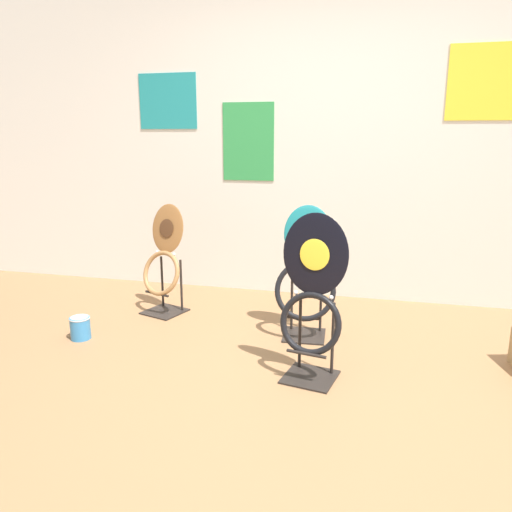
{
  "coord_description": "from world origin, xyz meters",
  "views": [
    {
      "loc": [
        0.35,
        -2.16,
        1.34
      ],
      "look_at": [
        -0.43,
        0.97,
        0.55
      ],
      "focal_mm": 35.0,
      "sensor_mm": 36.0,
      "label": 1
    }
  ],
  "objects_px": {
    "toilet_seat_display_woodgrain": "(164,263)",
    "toilet_seat_display_teal_sax": "(306,277)",
    "toilet_seat_display_jazz_black": "(312,303)",
    "paint_can": "(80,327)"
  },
  "relations": [
    {
      "from": "toilet_seat_display_teal_sax",
      "to": "toilet_seat_display_jazz_black",
      "type": "xyz_separation_m",
      "value": [
        0.12,
        -0.6,
        0.03
      ]
    },
    {
      "from": "toilet_seat_display_woodgrain",
      "to": "paint_can",
      "type": "height_order",
      "value": "toilet_seat_display_woodgrain"
    },
    {
      "from": "toilet_seat_display_woodgrain",
      "to": "toilet_seat_display_jazz_black",
      "type": "xyz_separation_m",
      "value": [
        1.24,
        -0.81,
        0.05
      ]
    },
    {
      "from": "toilet_seat_display_woodgrain",
      "to": "toilet_seat_display_teal_sax",
      "type": "bearing_deg",
      "value": -10.3
    },
    {
      "from": "toilet_seat_display_woodgrain",
      "to": "toilet_seat_display_teal_sax",
      "type": "xyz_separation_m",
      "value": [
        1.11,
        -0.2,
        0.02
      ]
    },
    {
      "from": "toilet_seat_display_woodgrain",
      "to": "toilet_seat_display_jazz_black",
      "type": "bearing_deg",
      "value": -33.07
    },
    {
      "from": "toilet_seat_display_woodgrain",
      "to": "toilet_seat_display_teal_sax",
      "type": "relative_size",
      "value": 0.94
    },
    {
      "from": "toilet_seat_display_woodgrain",
      "to": "paint_can",
      "type": "relative_size",
      "value": 5.36
    },
    {
      "from": "paint_can",
      "to": "toilet_seat_display_jazz_black",
      "type": "bearing_deg",
      "value": -6.46
    },
    {
      "from": "toilet_seat_display_teal_sax",
      "to": "paint_can",
      "type": "bearing_deg",
      "value": -163.68
    }
  ]
}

